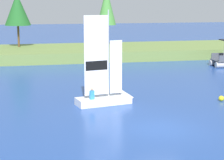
% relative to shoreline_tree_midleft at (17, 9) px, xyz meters
% --- Properties ---
extents(ground_plane, '(200.00, 200.00, 0.00)m').
position_rel_shoreline_tree_midleft_xyz_m(ground_plane, '(7.84, -31.10, -5.71)').
color(ground_plane, '#234793').
extents(shore_bank, '(80.00, 10.87, 1.16)m').
position_rel_shoreline_tree_midleft_xyz_m(shore_bank, '(7.84, -2.13, -5.13)').
color(shore_bank, olive).
rests_on(shore_bank, ground).
extents(shoreline_tree_midleft, '(3.13, 3.13, 6.49)m').
position_rel_shoreline_tree_midleft_xyz_m(shoreline_tree_midleft, '(0.00, 0.00, 0.00)').
color(shoreline_tree_midleft, brown).
rests_on(shoreline_tree_midleft, shore_bank).
extents(shoreline_tree_centre, '(2.36, 2.36, 7.25)m').
position_rel_shoreline_tree_midleft_xyz_m(shoreline_tree_centre, '(10.86, -0.36, 0.34)').
color(shoreline_tree_centre, brown).
rests_on(shoreline_tree_centre, shore_bank).
extents(sailboat, '(4.24, 2.08, 6.56)m').
position_rel_shoreline_tree_midleft_xyz_m(sailboat, '(6.38, -25.09, -5.17)').
color(sailboat, white).
rests_on(sailboat, ground).
extents(channel_buoy, '(0.37, 0.37, 0.37)m').
position_rel_shoreline_tree_midleft_xyz_m(channel_buoy, '(13.90, -26.03, -5.52)').
color(channel_buoy, yellow).
rests_on(channel_buoy, ground).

